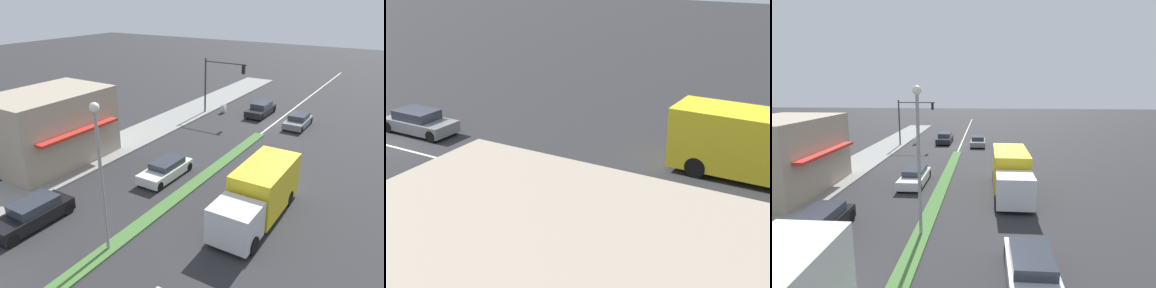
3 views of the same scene
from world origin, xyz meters
TOP-DOWN VIEW (x-y plane):
  - ground_plane at (0.00, 18.00)m, footprint 160.00×160.00m
  - sidewalk_right at (9.00, 18.50)m, footprint 4.00×73.00m
  - median_strip at (0.00, 27.00)m, footprint 0.90×46.00m
  - lane_marking_center at (0.00, 0.00)m, footprint 0.16×60.00m
  - building_corner_store at (10.94, 17.42)m, footprint 6.28×8.45m
  - traffic_signal_main at (6.12, 0.75)m, footprint 4.59×0.34m
  - street_lamp at (0.00, 23.18)m, footprint 0.44×0.44m
  - pedestrian at (9.13, 13.85)m, footprint 0.34×0.34m
  - warning_aframe_sign at (5.88, -0.29)m, footprint 0.45×0.53m
  - delivery_truck at (-5.00, 16.51)m, footprint 2.44×7.50m
  - sedan_silver at (-5.00, 26.68)m, footprint 1.85×4.29m
  - suv_black at (5.00, 23.67)m, footprint 1.80×4.39m
  - suv_grey at (-2.20, 0.07)m, footprint 1.80×3.87m
  - sedan_dark at (2.20, -1.50)m, footprint 1.81×4.35m
  - van_white at (2.20, 15.28)m, footprint 1.75×4.30m

SIDE VIEW (x-z plane):
  - ground_plane at x=0.00m, z-range 0.00..0.00m
  - lane_marking_center at x=0.00m, z-range 0.00..0.01m
  - median_strip at x=0.00m, z-range 0.00..0.10m
  - sidewalk_right at x=9.00m, z-range 0.00..0.12m
  - warning_aframe_sign at x=5.88m, z-range 0.01..0.84m
  - suv_grey at x=-2.20m, z-range -0.02..1.20m
  - van_white at x=2.20m, z-range -0.02..1.21m
  - sedan_silver at x=-5.00m, z-range -0.02..1.25m
  - sedan_dark at x=2.20m, z-range -0.02..1.33m
  - suv_black at x=5.00m, z-range -0.02..1.36m
  - pedestrian at x=9.13m, z-range 0.17..1.87m
  - delivery_truck at x=-5.00m, z-range 0.03..2.90m
  - building_corner_store at x=10.94m, z-range 0.12..5.27m
  - traffic_signal_main at x=6.12m, z-range 1.10..6.70m
  - street_lamp at x=0.00m, z-range 1.09..8.46m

